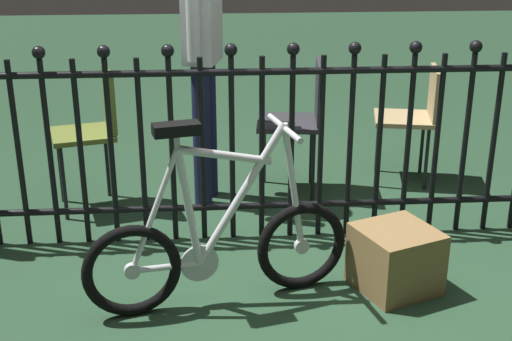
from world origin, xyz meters
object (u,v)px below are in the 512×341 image
chair_olive (94,124)px  chair_charcoal (301,114)px  person_visitor (202,31)px  display_crate (395,259)px  bicycle (219,244)px  chair_tan (415,112)px

chair_olive → chair_charcoal: 1.28m
person_visitor → display_crate: bearing=-52.5°
bicycle → chair_olive: 1.40m
chair_charcoal → person_visitor: person_visitor is taller
bicycle → chair_olive: bearing=121.3°
chair_tan → display_crate: 1.53m
chair_charcoal → bicycle: bearing=-112.7°
bicycle → chair_charcoal: 1.45m
person_visitor → bicycle: bearing=-87.4°
chair_charcoal → person_visitor: bearing=-172.2°
chair_tan → person_visitor: size_ratio=0.44×
chair_olive → chair_tan: bearing=7.9°
bicycle → chair_olive: bicycle is taller
bicycle → chair_charcoal: size_ratio=1.43×
person_visitor → chair_tan: bearing=9.3°
chair_tan → bicycle: bearing=-132.4°
display_crate → bicycle: bearing=-176.1°
display_crate → chair_charcoal: bearing=103.2°
chair_olive → display_crate: bearing=-35.6°
bicycle → display_crate: bearing=3.9°
chair_tan → person_visitor: bearing=-170.7°
chair_tan → display_crate: size_ratio=2.24×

